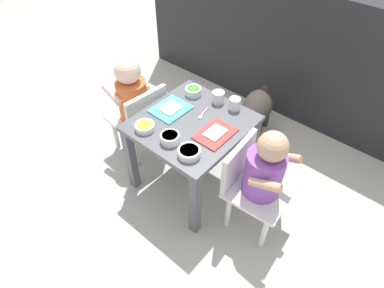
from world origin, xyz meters
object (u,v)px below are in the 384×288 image
at_px(food_tray_right, 215,134).
at_px(cereal_bowl_left_side, 189,152).
at_px(seated_child_left, 134,99).
at_px(seated_child_right, 262,172).
at_px(dog, 256,109).
at_px(dining_table, 192,134).
at_px(cereal_bowl_right_side, 145,127).
at_px(veggie_bowl_far, 193,91).
at_px(water_cup_left, 235,104).
at_px(veggie_bowl_near, 170,138).
at_px(water_cup_right, 218,98).
at_px(spoon_by_left_tray, 203,114).
at_px(food_tray_left, 170,109).

xyz_separation_m(food_tray_right, cereal_bowl_left_side, (-0.01, -0.18, 0.01)).
relative_size(seated_child_left, seated_child_right, 1.03).
height_order(seated_child_right, dog, seated_child_right).
xyz_separation_m(dining_table, dog, (0.05, 0.57, -0.16)).
bearing_deg(dog, food_tray_right, -80.29).
xyz_separation_m(cereal_bowl_right_side, veggie_bowl_far, (-0.01, 0.37, 0.00)).
relative_size(dining_table, seated_child_right, 0.88).
distance_m(water_cup_left, cereal_bowl_right_side, 0.47).
relative_size(seated_child_right, veggie_bowl_near, 6.85).
bearing_deg(food_tray_right, seated_child_left, -178.23).
xyz_separation_m(seated_child_right, cereal_bowl_right_side, (-0.55, -0.18, 0.08)).
xyz_separation_m(water_cup_right, spoon_by_left_tray, (0.01, -0.13, -0.02)).
height_order(veggie_bowl_near, cereal_bowl_left_side, veggie_bowl_near).
distance_m(dining_table, water_cup_right, 0.24).
xyz_separation_m(dining_table, spoon_by_left_tray, (0.01, 0.08, 0.09)).
distance_m(seated_child_right, cereal_bowl_left_side, 0.34).
xyz_separation_m(food_tray_left, cereal_bowl_left_side, (0.28, -0.18, 0.01)).
bearing_deg(water_cup_left, seated_child_right, -35.50).
height_order(water_cup_right, cereal_bowl_left_side, water_cup_right).
bearing_deg(water_cup_left, food_tray_left, -137.97).
xyz_separation_m(food_tray_right, cereal_bowl_right_side, (-0.28, -0.19, 0.01)).
xyz_separation_m(water_cup_right, veggie_bowl_near, (0.02, -0.38, -0.00)).
height_order(seated_child_right, cereal_bowl_right_side, seated_child_right).
bearing_deg(veggie_bowl_far, food_tray_left, -90.33).
bearing_deg(seated_child_right, dining_table, 179.11).
bearing_deg(seated_child_left, water_cup_left, 24.72).
xyz_separation_m(food_tray_left, veggie_bowl_near, (0.16, -0.17, 0.02)).
height_order(seated_child_right, veggie_bowl_near, seated_child_right).
distance_m(food_tray_left, water_cup_left, 0.33).
distance_m(food_tray_right, water_cup_right, 0.26).
bearing_deg(water_cup_left, dog, 98.51).
distance_m(food_tray_left, veggie_bowl_far, 0.18).
xyz_separation_m(dining_table, cereal_bowl_left_side, (0.14, -0.18, 0.10)).
bearing_deg(food_tray_right, veggie_bowl_far, 148.10).
bearing_deg(dog, dining_table, -94.65).
relative_size(food_tray_left, veggie_bowl_far, 2.19).
relative_size(seated_child_right, veggie_bowl_far, 7.09).
relative_size(dog, food_tray_left, 2.20).
distance_m(seated_child_left, veggie_bowl_far, 0.34).
distance_m(dining_table, veggie_bowl_near, 0.20).
relative_size(dining_table, cereal_bowl_left_side, 5.27).
bearing_deg(veggie_bowl_near, cereal_bowl_left_side, -4.49).
relative_size(food_tray_left, spoon_by_left_tray, 1.91).
bearing_deg(spoon_by_left_tray, cereal_bowl_right_side, -118.12).
distance_m(veggie_bowl_near, cereal_bowl_left_side, 0.12).
xyz_separation_m(seated_child_left, food_tray_right, (0.56, 0.02, 0.06)).
relative_size(veggie_bowl_near, veggie_bowl_far, 1.03).
xyz_separation_m(seated_child_left, cereal_bowl_left_side, (0.55, -0.16, 0.07)).
bearing_deg(water_cup_right, dining_table, -89.65).
bearing_deg(dining_table, water_cup_left, 65.59).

